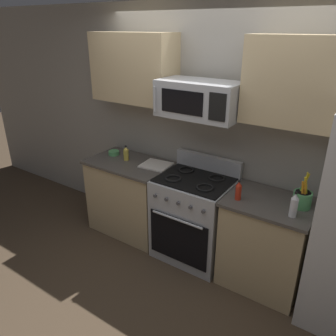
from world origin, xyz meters
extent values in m
plane|color=#473828|center=(0.00, 0.00, 0.00)|extent=(16.00, 16.00, 0.00)
cube|color=#9E998E|center=(0.00, 1.00, 1.30)|extent=(8.00, 0.10, 2.60)
cube|color=tan|center=(-0.88, 0.62, 0.44)|extent=(0.94, 0.58, 0.88)
cube|color=#4C4742|center=(-0.88, 0.62, 0.90)|extent=(0.98, 0.62, 0.03)
cube|color=#B2B5BA|center=(0.00, 0.62, 0.46)|extent=(0.76, 0.62, 0.91)
cube|color=black|center=(0.00, 0.31, 0.36)|extent=(0.67, 0.01, 0.51)
cylinder|color=#B2B5BA|center=(0.00, 0.28, 0.62)|extent=(0.57, 0.02, 0.02)
cube|color=black|center=(0.00, 0.62, 0.92)|extent=(0.73, 0.56, 0.02)
cube|color=#B2B5BA|center=(0.00, 0.90, 1.00)|extent=(0.76, 0.06, 0.18)
torus|color=black|center=(-0.18, 0.49, 0.93)|extent=(0.17, 0.17, 0.02)
torus|color=black|center=(0.18, 0.49, 0.93)|extent=(0.17, 0.17, 0.02)
torus|color=black|center=(-0.18, 0.75, 0.93)|extent=(0.17, 0.17, 0.02)
torus|color=black|center=(0.18, 0.75, 0.93)|extent=(0.17, 0.17, 0.02)
cylinder|color=#4C4C51|center=(-0.27, 0.30, 0.79)|extent=(0.04, 0.02, 0.04)
cylinder|color=#4C4C51|center=(-0.14, 0.30, 0.79)|extent=(0.04, 0.02, 0.04)
cylinder|color=#4C4C51|center=(0.00, 0.30, 0.79)|extent=(0.04, 0.02, 0.04)
cylinder|color=#4C4C51|center=(0.14, 0.30, 0.79)|extent=(0.04, 0.02, 0.04)
cylinder|color=#4C4C51|center=(0.27, 0.30, 0.79)|extent=(0.04, 0.02, 0.04)
cube|color=tan|center=(0.78, 0.62, 0.44)|extent=(0.74, 0.58, 0.88)
cube|color=#4C4742|center=(0.78, 0.62, 0.90)|extent=(0.78, 0.62, 0.03)
cube|color=#B2B5BA|center=(0.00, 0.65, 1.73)|extent=(0.78, 0.40, 0.34)
cube|color=black|center=(-0.07, 0.45, 1.73)|extent=(0.43, 0.01, 0.21)
cube|color=black|center=(0.28, 0.45, 1.73)|extent=(0.16, 0.01, 0.24)
cylinder|color=#B2B5BA|center=(-0.35, 0.42, 1.73)|extent=(0.02, 0.02, 0.24)
cube|color=tan|center=(-0.88, 0.78, 1.94)|extent=(0.97, 0.34, 0.71)
cube|color=tan|center=(0.79, 0.78, 1.94)|extent=(0.77, 0.34, 0.71)
cylinder|color=#59AD66|center=(1.03, 0.67, 0.98)|extent=(0.16, 0.16, 0.14)
cylinder|color=black|center=(1.03, 0.67, 0.99)|extent=(0.13, 0.13, 0.12)
cylinder|color=yellow|center=(1.02, 0.69, 1.09)|extent=(0.04, 0.03, 0.29)
cylinder|color=yellow|center=(1.05, 0.66, 1.08)|extent=(0.06, 0.07, 0.27)
cylinder|color=orange|center=(1.03, 0.64, 1.05)|extent=(0.05, 0.02, 0.22)
cylinder|color=yellow|center=(1.01, 0.69, 1.08)|extent=(0.07, 0.07, 0.27)
cylinder|color=orange|center=(1.05, 0.64, 1.07)|extent=(0.04, 0.03, 0.27)
cylinder|color=green|center=(1.00, 0.70, 1.07)|extent=(0.08, 0.07, 0.27)
cube|color=silver|center=(-0.55, 0.71, 0.92)|extent=(0.34, 0.31, 0.02)
cylinder|color=red|center=(0.52, 0.49, 0.98)|extent=(0.05, 0.05, 0.14)
cone|color=red|center=(0.52, 0.49, 1.07)|extent=(0.05, 0.05, 0.04)
cylinder|color=black|center=(0.52, 0.49, 1.09)|extent=(0.02, 0.02, 0.01)
cylinder|color=gold|center=(-0.94, 0.65, 0.97)|extent=(0.06, 0.06, 0.13)
cone|color=gold|center=(-0.94, 0.65, 1.06)|extent=(0.05, 0.05, 0.04)
cylinder|color=black|center=(-0.94, 0.65, 1.08)|extent=(0.02, 0.02, 0.01)
cylinder|color=silver|center=(1.01, 0.47, 0.99)|extent=(0.06, 0.06, 0.17)
cone|color=silver|center=(1.01, 0.47, 1.10)|extent=(0.06, 0.06, 0.05)
cylinder|color=black|center=(1.01, 0.47, 1.13)|extent=(0.03, 0.03, 0.01)
cylinder|color=#59AD66|center=(-1.18, 0.70, 0.93)|extent=(0.13, 0.13, 0.05)
torus|color=#59AD66|center=(-1.18, 0.70, 0.96)|extent=(0.13, 0.13, 0.01)
camera|label=1|loc=(1.46, -2.03, 2.36)|focal=35.16mm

